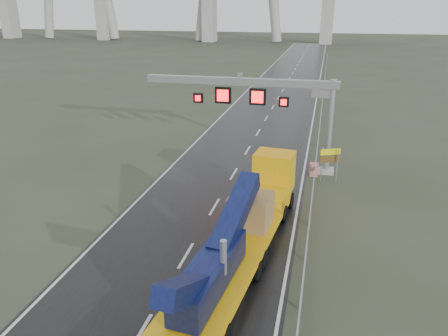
% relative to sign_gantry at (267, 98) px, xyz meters
% --- Properties ---
extents(ground, '(400.00, 400.00, 0.00)m').
position_rel_sign_gantry_xyz_m(ground, '(-2.10, -17.99, -5.61)').
color(ground, '#333A28').
rests_on(ground, ground).
extents(road, '(11.00, 200.00, 0.02)m').
position_rel_sign_gantry_xyz_m(road, '(-2.10, 22.01, -5.60)').
color(road, black).
rests_on(road, ground).
extents(guardrail, '(0.20, 140.00, 1.40)m').
position_rel_sign_gantry_xyz_m(guardrail, '(4.00, 12.01, -4.91)').
color(guardrail, gray).
rests_on(guardrail, ground).
extents(sign_gantry, '(14.90, 1.20, 7.42)m').
position_rel_sign_gantry_xyz_m(sign_gantry, '(0.00, 0.00, 0.00)').
color(sign_gantry, '#9D9D99').
rests_on(sign_gantry, ground).
extents(heavy_haul_truck, '(4.58, 18.46, 4.30)m').
position_rel_sign_gantry_xyz_m(heavy_haul_truck, '(0.79, -13.19, -3.95)').
color(heavy_haul_truck, gold).
rests_on(heavy_haul_truck, ground).
extents(exit_sign_pair, '(1.41, 0.69, 2.61)m').
position_rel_sign_gantry_xyz_m(exit_sign_pair, '(5.00, -1.94, -3.79)').
color(exit_sign_pair, '#95989D').
rests_on(exit_sign_pair, ground).
extents(striped_barrier, '(0.64, 0.36, 1.08)m').
position_rel_sign_gantry_xyz_m(striped_barrier, '(3.90, -1.05, -5.07)').
color(striped_barrier, red).
rests_on(striped_barrier, ground).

